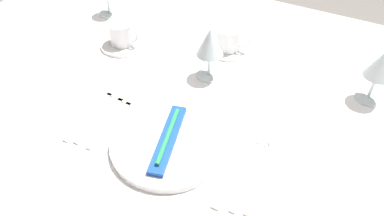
# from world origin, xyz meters

# --- Properties ---
(dining_table) EXTENTS (1.80, 1.11, 0.74)m
(dining_table) POSITION_xyz_m (0.00, 0.00, 0.66)
(dining_table) COLOR white
(dining_table) RESTS_ON ground
(dinner_plate) EXTENTS (0.27, 0.27, 0.02)m
(dinner_plate) POSITION_xyz_m (-0.01, -0.24, 0.75)
(dinner_plate) COLOR white
(dinner_plate) RESTS_ON dining_table
(toothbrush_package) EXTENTS (0.09, 0.21, 0.02)m
(toothbrush_package) POSITION_xyz_m (-0.01, -0.24, 0.77)
(toothbrush_package) COLOR blue
(toothbrush_package) RESTS_ON dinner_plate
(fork_outer) EXTENTS (0.02, 0.21, 0.00)m
(fork_outer) POSITION_xyz_m (-0.17, -0.22, 0.74)
(fork_outer) COLOR beige
(fork_outer) RESTS_ON dining_table
(fork_inner) EXTENTS (0.03, 0.21, 0.00)m
(fork_inner) POSITION_xyz_m (-0.20, -0.22, 0.74)
(fork_inner) COLOR beige
(fork_inner) RESTS_ON dining_table
(fork_salad) EXTENTS (0.02, 0.22, 0.00)m
(fork_salad) POSITION_xyz_m (-0.24, -0.22, 0.74)
(fork_salad) COLOR beige
(fork_salad) RESTS_ON dining_table
(dinner_knife) EXTENTS (0.02, 0.23, 0.00)m
(dinner_knife) POSITION_xyz_m (0.16, -0.23, 0.74)
(dinner_knife) COLOR beige
(dinner_knife) RESTS_ON dining_table
(spoon_soup) EXTENTS (0.03, 0.23, 0.01)m
(spoon_soup) POSITION_xyz_m (0.18, -0.19, 0.74)
(spoon_soup) COLOR beige
(spoon_soup) RESTS_ON dining_table
(spoon_dessert) EXTENTS (0.03, 0.23, 0.01)m
(spoon_dessert) POSITION_xyz_m (0.21, -0.19, 0.74)
(spoon_dessert) COLOR beige
(spoon_dessert) RESTS_ON dining_table
(saucer_right) EXTENTS (0.14, 0.14, 0.01)m
(saucer_right) POSITION_xyz_m (-0.34, 0.06, 0.74)
(saucer_right) COLOR white
(saucer_right) RESTS_ON dining_table
(coffee_cup_right) EXTENTS (0.10, 0.08, 0.07)m
(coffee_cup_right) POSITION_xyz_m (-0.34, 0.06, 0.78)
(coffee_cup_right) COLOR white
(coffee_cup_right) RESTS_ON saucer_right
(saucer_far) EXTENTS (0.12, 0.12, 0.01)m
(saucer_far) POSITION_xyz_m (-0.04, 0.18, 0.74)
(saucer_far) COLOR white
(saucer_far) RESTS_ON dining_table
(coffee_cup_far) EXTENTS (0.10, 0.08, 0.07)m
(coffee_cup_far) POSITION_xyz_m (-0.04, 0.18, 0.78)
(coffee_cup_far) COLOR white
(coffee_cup_far) RESTS_ON saucer_far
(wine_glass_centre) EXTENTS (0.08, 0.08, 0.15)m
(wine_glass_centre) POSITION_xyz_m (0.37, 0.14, 0.85)
(wine_glass_centre) COLOR silver
(wine_glass_centre) RESTS_ON dining_table
(wine_glass_left) EXTENTS (0.07, 0.07, 0.15)m
(wine_glass_left) POSITION_xyz_m (-0.04, 0.04, 0.85)
(wine_glass_left) COLOR silver
(wine_glass_left) RESTS_ON dining_table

